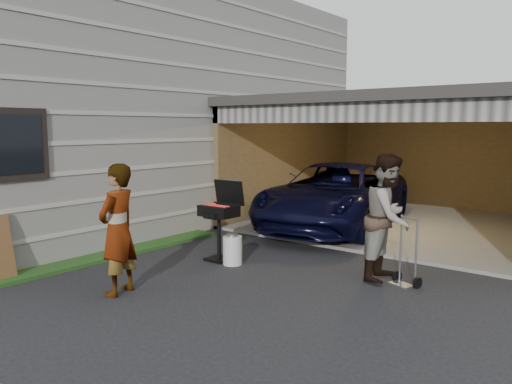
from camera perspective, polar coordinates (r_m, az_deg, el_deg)
ground at (r=7.14m, az=-9.54°, el=-11.15°), size 80.00×80.00×0.00m
house at (r=13.95m, az=-14.19°, el=9.23°), size 7.00×11.00×5.50m
groundcover_strip at (r=8.40m, az=-25.27°, el=-8.70°), size 0.50×8.00×0.06m
garage at (r=12.09m, az=17.68°, el=5.23°), size 6.80×6.30×2.90m
minivan at (r=11.24m, az=9.02°, el=-0.65°), size 3.18×5.35×1.39m
woman at (r=6.98m, az=-15.52°, el=-4.16°), size 0.59×0.74×1.78m
man at (r=7.63m, az=14.89°, el=-2.80°), size 0.77×0.96×1.88m
bbq_grill at (r=8.48m, az=-4.12°, el=-2.47°), size 0.61×0.53×1.36m
propane_tank at (r=8.30m, az=-2.70°, el=-6.68°), size 0.40×0.40×0.47m
hand_truck at (r=7.54m, az=16.69°, el=-8.81°), size 0.45×0.40×1.00m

